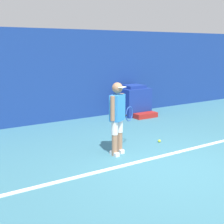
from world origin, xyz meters
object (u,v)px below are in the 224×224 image
at_px(tennis_player, 118,115).
at_px(tennis_ball, 159,141).
at_px(covered_chair, 133,101).
at_px(water_bottle, 119,115).
at_px(equipment_bag, 146,115).

height_order(tennis_player, tennis_ball, tennis_player).
distance_m(covered_chair, water_bottle, 0.75).
xyz_separation_m(covered_chair, water_bottle, (-0.65, -0.12, -0.37)).
height_order(tennis_ball, water_bottle, water_bottle).
xyz_separation_m(tennis_player, water_bottle, (1.94, 2.80, -0.73)).
distance_m(tennis_player, tennis_ball, 1.52).
xyz_separation_m(tennis_ball, covered_chair, (1.31, 2.80, 0.44)).
relative_size(tennis_ball, covered_chair, 0.07).
height_order(tennis_player, covered_chair, tennis_player).
bearing_deg(water_bottle, tennis_player, -124.73).
bearing_deg(water_bottle, equipment_bag, -33.22).
xyz_separation_m(tennis_player, tennis_ball, (1.28, 0.13, -0.80)).
xyz_separation_m(tennis_player, covered_chair, (2.59, 2.92, -0.36)).
bearing_deg(tennis_ball, tennis_player, -174.42).
bearing_deg(tennis_player, equipment_bag, 13.44).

